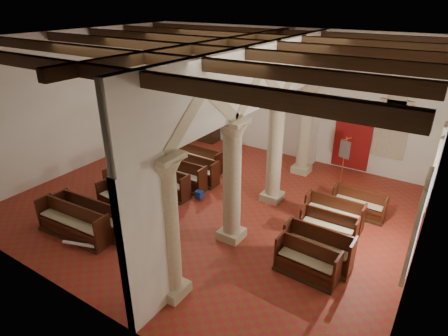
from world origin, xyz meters
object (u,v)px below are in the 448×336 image
lectern (227,144)px  aisle_pew_0 (306,265)px  processional_banner (342,168)px  nave_pew_0 (74,227)px  pipe_organ (201,115)px

lectern → aisle_pew_0: bearing=-19.4°
processional_banner → aisle_pew_0: bearing=-61.7°
lectern → aisle_pew_0: lectern is taller
nave_pew_0 → aisle_pew_0: nave_pew_0 is taller
processional_banner → lectern: bearing=-162.3°
pipe_organ → aisle_pew_0: size_ratio=2.41×
processional_banner → aisle_pew_0: size_ratio=1.17×
lectern → nave_pew_0: lectern is taller
pipe_organ → aisle_pew_0: bearing=-39.3°
pipe_organ → nave_pew_0: bearing=-79.1°
pipe_organ → lectern: size_ratio=3.34×
nave_pew_0 → pipe_organ: bearing=97.6°
pipe_organ → lectern: 2.67m
pipe_organ → nave_pew_0: 9.96m
pipe_organ → lectern: pipe_organ is taller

